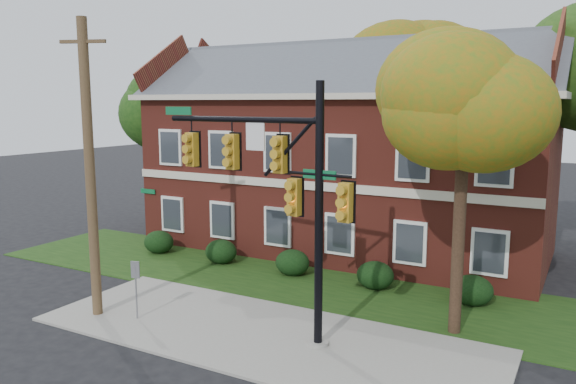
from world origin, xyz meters
The scene contains 15 objects.
ground centered at (0.00, 0.00, 0.00)m, with size 120.00×120.00×0.00m, color black.
sidewalk centered at (0.00, 1.00, 0.04)m, with size 14.00×5.00×0.08m, color gray.
grass_strip centered at (0.00, 6.00, 0.02)m, with size 30.00×6.00×0.04m, color #193811.
apartment_building centered at (-2.00, 11.95, 4.99)m, with size 18.80×8.80×9.74m.
hedge_far_left centered at (-9.00, 6.70, 0.53)m, with size 1.40×1.26×1.05m, color black.
hedge_left centered at (-5.50, 6.70, 0.53)m, with size 1.40×1.26×1.05m, color black.
hedge_center centered at (-2.00, 6.70, 0.53)m, with size 1.40×1.26×1.05m, color black.
hedge_right centered at (1.50, 6.70, 0.53)m, with size 1.40×1.26×1.05m, color black.
hedge_far_right centered at (5.00, 6.70, 0.53)m, with size 1.40×1.26×1.05m, color black.
tree_near_right centered at (5.22, 3.87, 6.67)m, with size 4.50×4.25×8.58m.
tree_left_rear centered at (-11.73, 10.84, 6.68)m, with size 5.40×5.10×8.88m.
tree_far_rear centered at (-0.66, 19.79, 8.84)m, with size 6.84×6.46×11.52m.
traffic_signal centered at (0.51, 1.19, 4.62)m, with size 6.67×0.79×7.45m.
utility_pole centered at (-5.49, -0.19, 4.78)m, with size 1.41×0.60×9.43m.
sign_post centered at (-4.07, 0.12, 1.33)m, with size 0.28×0.12×1.95m.
Camera 1 is at (8.33, -12.48, 6.85)m, focal length 35.00 mm.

